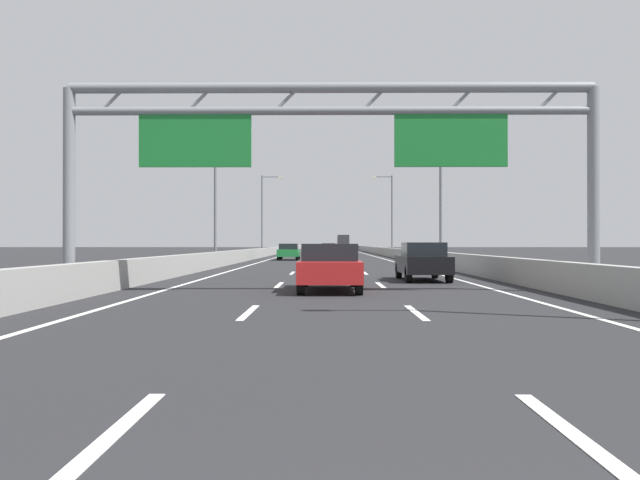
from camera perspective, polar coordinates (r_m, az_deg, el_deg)
name	(u,v)px	position (r m, az deg, el deg)	size (l,w,h in m)	color
ground_plane	(327,252)	(101.36, 0.60, -1.11)	(260.00, 260.00, 0.00)	#262628
lane_dash_left_0	(105,441)	(5.34, -18.47, -16.52)	(0.16, 3.00, 0.01)	white
lane_dash_left_1	(249,312)	(14.03, -6.34, -6.38)	(0.16, 3.00, 0.01)	white
lane_dash_left_2	(279,285)	(22.95, -3.65, -4.00)	(0.16, 3.00, 0.01)	white
lane_dash_left_3	(292,273)	(31.92, -2.47, -2.95)	(0.16, 3.00, 0.01)	white
lane_dash_left_4	(300,266)	(40.91, -1.81, -2.36)	(0.16, 3.00, 0.01)	white
lane_dash_left_5	(304,262)	(49.90, -1.39, -1.98)	(0.16, 3.00, 0.01)	white
lane_dash_left_6	(308,259)	(58.89, -1.10, -1.72)	(0.16, 3.00, 0.01)	white
lane_dash_left_7	(310,257)	(67.88, -0.88, -1.52)	(0.16, 3.00, 0.01)	white
lane_dash_left_8	(312,255)	(76.88, -0.72, -1.38)	(0.16, 3.00, 0.01)	white
lane_dash_left_9	(313,254)	(85.87, -0.59, -1.26)	(0.16, 3.00, 0.01)	white
lane_dash_left_10	(315,253)	(94.87, -0.48, -1.16)	(0.16, 3.00, 0.01)	white
lane_dash_left_11	(316,252)	(103.87, -0.39, -1.09)	(0.16, 3.00, 0.01)	white
lane_dash_left_12	(316,251)	(112.87, -0.32, -1.02)	(0.16, 3.00, 0.01)	white
lane_dash_left_13	(317,251)	(121.87, -0.26, -0.96)	(0.16, 3.00, 0.01)	white
lane_dash_left_14	(318,250)	(130.86, -0.21, -0.92)	(0.16, 3.00, 0.01)	white
lane_dash_left_15	(318,250)	(139.86, -0.16, -0.87)	(0.16, 3.00, 0.01)	white
lane_dash_left_16	(319,249)	(148.86, -0.12, -0.84)	(0.16, 3.00, 0.01)	white
lane_dash_left_17	(319,249)	(157.86, -0.08, -0.80)	(0.16, 3.00, 0.01)	white
lane_dash_right_0	(584,442)	(5.43, 22.32, -16.24)	(0.16, 3.00, 0.01)	white
lane_dash_right_1	(416,313)	(14.06, 8.48, -6.37)	(0.16, 3.00, 0.01)	white
lane_dash_right_2	(380,285)	(22.98, 5.37, -3.99)	(0.16, 3.00, 0.01)	white
lane_dash_right_3	(365,273)	(31.94, 4.00, -2.94)	(0.16, 3.00, 0.01)	white
lane_dash_right_4	(356,266)	(40.92, 3.24, -2.36)	(0.16, 3.00, 0.01)	white
lane_dash_right_5	(351,262)	(49.91, 2.75, -1.98)	(0.16, 3.00, 0.01)	white
lane_dash_right_6	(347,259)	(58.90, 2.41, -1.72)	(0.16, 3.00, 0.01)	white
lane_dash_right_7	(344,257)	(67.89, 2.16, -1.52)	(0.16, 3.00, 0.01)	white
lane_dash_right_8	(342,255)	(76.88, 1.97, -1.38)	(0.16, 3.00, 0.01)	white
lane_dash_right_9	(340,254)	(85.88, 1.82, -1.26)	(0.16, 3.00, 0.01)	white
lane_dash_right_10	(339,253)	(94.88, 1.69, -1.16)	(0.16, 3.00, 0.01)	white
lane_dash_right_11	(338,252)	(103.87, 1.59, -1.09)	(0.16, 3.00, 0.01)	white
lane_dash_right_12	(337,251)	(112.87, 1.51, -1.02)	(0.16, 3.00, 0.01)	white
lane_dash_right_13	(336,251)	(121.87, 1.43, -0.96)	(0.16, 3.00, 0.01)	white
lane_dash_right_14	(335,250)	(130.87, 1.37, -0.92)	(0.16, 3.00, 0.01)	white
lane_dash_right_15	(335,250)	(139.87, 1.32, -0.87)	(0.16, 3.00, 0.01)	white
lane_dash_right_16	(334,249)	(148.87, 1.27, -0.84)	(0.16, 3.00, 0.01)	white
lane_dash_right_17	(334,249)	(157.86, 1.23, -0.80)	(0.16, 3.00, 0.01)	white
edge_line_left	(289,254)	(89.50, -2.75, -1.22)	(0.16, 176.00, 0.01)	white
edge_line_right	(365,254)	(89.52, 3.97, -1.22)	(0.16, 176.00, 0.01)	white
barrier_left	(287,249)	(111.56, -2.95, -0.79)	(0.45, 220.00, 0.95)	#9E9E99
barrier_right	(367,249)	(111.57, 4.14, -0.79)	(0.45, 220.00, 0.95)	#9E9E99
sign_gantry	(329,134)	(19.72, 0.76, 9.40)	(16.22, 0.36, 6.36)	gray
streetlamp_left_mid	(219,186)	(44.70, -8.95, 4.74)	(2.58, 0.28, 9.50)	slate
streetlamp_right_mid	(437,186)	(44.75, 10.34, 4.74)	(2.58, 0.28, 9.50)	slate
streetlamp_left_far	(264,210)	(76.62, -4.97, 2.65)	(2.58, 0.28, 9.50)	slate
streetlamp_right_far	(390,210)	(76.65, 6.22, 2.65)	(2.58, 0.28, 9.50)	slate
black_car	(423,261)	(25.98, 9.07, -1.87)	(1.75, 4.27, 1.52)	black
red_car	(330,267)	(20.16, 0.85, -2.39)	(1.89, 4.57, 1.48)	red
orange_car	(328,249)	(80.66, 0.76, -0.78)	(1.88, 4.29, 1.47)	orange
green_car	(289,252)	(56.63, -2.78, -1.03)	(1.81, 4.60, 1.44)	#1E7A38
box_truck	(343,242)	(136.33, 2.06, -0.17)	(2.35, 8.50, 3.18)	#194799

